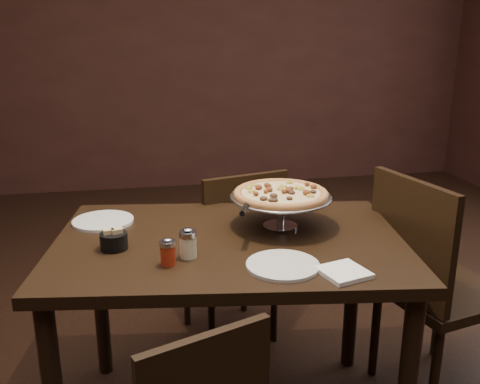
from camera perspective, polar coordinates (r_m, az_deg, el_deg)
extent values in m
cube|color=black|center=(5.35, -6.91, 15.28)|extent=(6.00, 0.02, 2.80)
cube|color=black|center=(1.99, -1.14, -5.58)|extent=(1.39, 1.03, 0.04)
cylinder|color=black|center=(2.55, -14.68, -10.86)|extent=(0.06, 0.06, 0.76)
cylinder|color=black|center=(2.57, 11.87, -10.40)|extent=(0.06, 0.06, 0.76)
cylinder|color=#B5B4BC|center=(2.11, 4.29, -3.61)|extent=(0.13, 0.13, 0.01)
cylinder|color=#B5B4BC|center=(2.09, 4.33, -2.14)|extent=(0.03, 0.03, 0.11)
cylinder|color=#B5B4BC|center=(2.07, 4.36, -0.68)|extent=(0.10, 0.10, 0.01)
cylinder|color=#9A999E|center=(2.07, 4.37, -0.53)|extent=(0.39, 0.39, 0.01)
torus|color=#9A999E|center=(2.07, 4.37, -0.50)|extent=(0.40, 0.40, 0.01)
cylinder|color=brown|center=(2.06, 4.37, -0.30)|extent=(0.36, 0.36, 0.01)
torus|color=brown|center=(2.06, 4.37, -0.20)|extent=(0.37, 0.37, 0.03)
cylinder|color=tan|center=(2.06, 4.38, -0.07)|extent=(0.30, 0.30, 0.01)
cylinder|color=beige|center=(1.82, -5.55, -5.83)|extent=(0.06, 0.06, 0.08)
cylinder|color=#B5B4BC|center=(1.81, -5.59, -4.46)|extent=(0.06, 0.06, 0.02)
ellipsoid|color=#B5B4BC|center=(1.80, -5.61, -4.01)|extent=(0.03, 0.03, 0.01)
cylinder|color=maroon|center=(1.78, -7.68, -6.69)|extent=(0.05, 0.05, 0.07)
cylinder|color=#B5B4BC|center=(1.76, -7.73, -5.45)|extent=(0.05, 0.05, 0.02)
ellipsoid|color=#B5B4BC|center=(1.76, -7.75, -5.05)|extent=(0.03, 0.03, 0.01)
cylinder|color=black|center=(1.94, -13.31, -5.11)|extent=(0.10, 0.10, 0.06)
cube|color=tan|center=(1.93, -13.81, -4.77)|extent=(0.04, 0.04, 0.06)
cube|color=tan|center=(1.93, -12.95, -4.72)|extent=(0.04, 0.04, 0.06)
cube|color=white|center=(1.74, 11.00, -8.40)|extent=(0.17, 0.17, 0.01)
cylinder|color=silver|center=(2.21, -14.40, -3.01)|extent=(0.24, 0.24, 0.01)
cylinder|color=silver|center=(1.76, 4.58, -7.80)|extent=(0.24, 0.24, 0.01)
cone|color=#B5B4BC|center=(1.90, 0.51, -1.86)|extent=(0.15, 0.15, 0.00)
cylinder|color=black|center=(1.90, 0.51, -1.77)|extent=(0.06, 0.13, 0.02)
cube|color=black|center=(2.74, -1.18, -6.87)|extent=(0.52, 0.52, 0.04)
cube|color=black|center=(2.49, 0.65, -3.14)|extent=(0.42, 0.14, 0.45)
cylinder|color=black|center=(3.05, 0.46, -9.05)|extent=(0.04, 0.04, 0.42)
cylinder|color=black|center=(2.93, -5.70, -10.29)|extent=(0.04, 0.04, 0.42)
cylinder|color=black|center=(2.78, 3.68, -11.84)|extent=(0.04, 0.04, 0.42)
cylinder|color=black|center=(2.64, -3.03, -13.41)|extent=(0.04, 0.04, 0.42)
cube|color=black|center=(2.47, 20.83, -9.87)|extent=(0.55, 0.55, 0.04)
cube|color=black|center=(2.23, 17.70, -4.77)|extent=(0.13, 0.46, 0.48)
cylinder|color=black|center=(2.82, 20.41, -12.06)|extent=(0.04, 0.04, 0.45)
cylinder|color=black|center=(2.37, 20.05, -18.04)|extent=(0.04, 0.04, 0.45)
cylinder|color=black|center=(2.60, 14.25, -14.12)|extent=(0.04, 0.04, 0.45)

